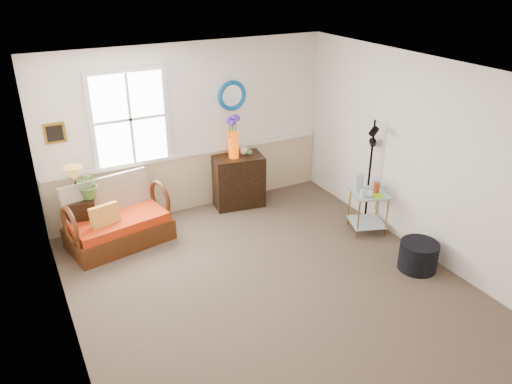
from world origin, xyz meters
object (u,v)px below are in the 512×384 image
cabinet (238,180)px  ottoman (418,256)px  side_table (368,212)px  lamp_stand (83,221)px  floor_lamp (370,173)px  loveseat (117,215)px

cabinet → ottoman: 3.04m
cabinet → side_table: cabinet is taller
lamp_stand → floor_lamp: 4.15m
loveseat → side_table: 3.57m
cabinet → ottoman: (1.23, -2.78, -0.23)m
lamp_stand → cabinet: size_ratio=0.81×
loveseat → side_table: loveseat is taller
cabinet → floor_lamp: size_ratio=0.52×
side_table → floor_lamp: 0.56m
floor_lamp → ottoman: size_ratio=3.29×
loveseat → ottoman: loveseat is taller
side_table → ottoman: bearing=-92.7°
side_table → ottoman: 1.10m
loveseat → cabinet: (2.02, 0.33, -0.03)m
loveseat → side_table: bearing=-33.0°
loveseat → ottoman: (3.25, -2.44, -0.26)m
lamp_stand → side_table: bearing=-23.2°
floor_lamp → ottoman: bearing=-115.4°
lamp_stand → ottoman: size_ratio=1.37×
lamp_stand → floor_lamp: floor_lamp is taller
loveseat → side_table: (3.30, -1.35, -0.14)m
loveseat → cabinet: loveseat is taller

